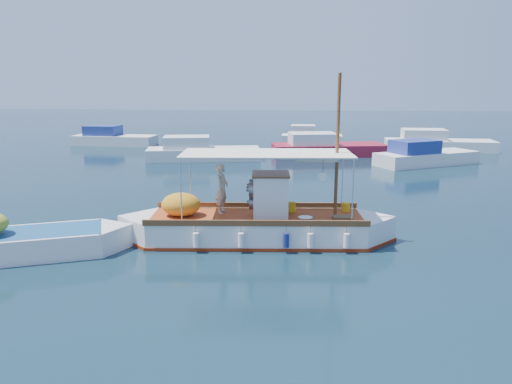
{
  "coord_description": "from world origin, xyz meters",
  "views": [
    {
      "loc": [
        0.59,
        -15.53,
        5.03
      ],
      "look_at": [
        -0.64,
        0.0,
        1.62
      ],
      "focal_mm": 35.0,
      "sensor_mm": 36.0,
      "label": 1
    }
  ],
  "objects": [
    {
      "name": "dinghy",
      "position": [
        -7.59,
        -2.11,
        0.34
      ],
      "size": [
        6.17,
        3.48,
        1.62
      ],
      "rotation": [
        0.0,
        0.0,
        0.37
      ],
      "color": "white",
      "rests_on": "ground"
    },
    {
      "name": "bg_boat_e",
      "position": [
        11.29,
        23.3,
        0.49
      ],
      "size": [
        8.09,
        3.14,
        1.8
      ],
      "rotation": [
        0.0,
        0.0,
        -0.07
      ],
      "color": "silver",
      "rests_on": "ground"
    },
    {
      "name": "bg_boat_nw",
      "position": [
        -5.71,
        17.04,
        0.49
      ],
      "size": [
        7.72,
        3.61,
        1.8
      ],
      "rotation": [
        0.0,
        0.0,
        0.17
      ],
      "color": "silver",
      "rests_on": "ground"
    },
    {
      "name": "ground",
      "position": [
        0.0,
        0.0,
        0.0
      ],
      "size": [
        160.0,
        160.0,
        0.0
      ],
      "primitive_type": "plane",
      "color": "black",
      "rests_on": "ground"
    },
    {
      "name": "bg_boat_far_w",
      "position": [
        -14.53,
        24.67,
        0.49
      ],
      "size": [
        6.88,
        2.83,
        1.8
      ],
      "rotation": [
        0.0,
        0.0,
        -0.08
      ],
      "color": "silver",
      "rests_on": "ground"
    },
    {
      "name": "bg_boat_far_n",
      "position": [
        1.81,
        26.39,
        0.49
      ],
      "size": [
        5.03,
        2.13,
        1.8
      ],
      "rotation": [
        0.0,
        0.0,
        -0.03
      ],
      "color": "silver",
      "rests_on": "ground"
    },
    {
      "name": "fishing_caique",
      "position": [
        -0.68,
        0.02,
        0.49
      ],
      "size": [
        9.03,
        2.88,
        5.52
      ],
      "rotation": [
        0.0,
        0.0,
        0.06
      ],
      "color": "white",
      "rests_on": "ground"
    },
    {
      "name": "bg_boat_ne",
      "position": [
        8.63,
        16.14,
        0.49
      ],
      "size": [
        6.92,
        5.09,
        1.8
      ],
      "rotation": [
        0.0,
        0.0,
        0.49
      ],
      "color": "silver",
      "rests_on": "ground"
    },
    {
      "name": "bg_boat_n",
      "position": [
        2.73,
        19.99,
        0.49
      ],
      "size": [
        8.29,
        4.08,
        1.8
      ],
      "rotation": [
        0.0,
        0.0,
        0.17
      ],
      "color": "maroon",
      "rests_on": "ground"
    }
  ]
}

